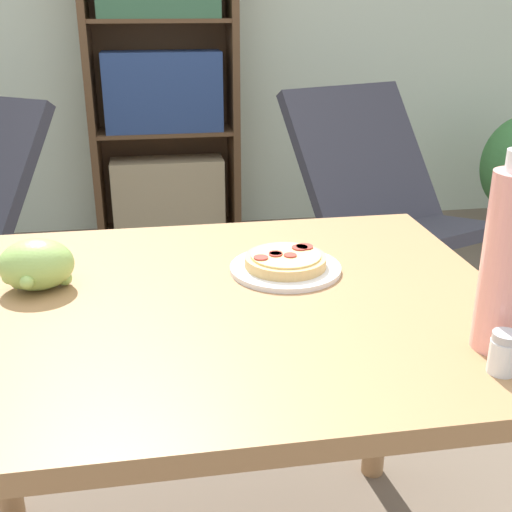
% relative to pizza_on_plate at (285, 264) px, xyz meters
% --- Properties ---
extents(dining_table, '(1.07, 0.81, 0.72)m').
position_rel_pizza_on_plate_xyz_m(dining_table, '(-0.17, -0.10, -0.12)').
color(dining_table, '#A37549').
rests_on(dining_table, ground_plane).
extents(pizza_on_plate, '(0.21, 0.21, 0.04)m').
position_rel_pizza_on_plate_xyz_m(pizza_on_plate, '(0.00, 0.00, 0.00)').
color(pizza_on_plate, white).
rests_on(pizza_on_plate, dining_table).
extents(grape_bunch, '(0.13, 0.11, 0.09)m').
position_rel_pizza_on_plate_xyz_m(grape_bunch, '(-0.46, -0.01, 0.03)').
color(grape_bunch, '#93BC5B').
rests_on(grape_bunch, dining_table).
extents(drink_bottle, '(0.08, 0.08, 0.30)m').
position_rel_pizza_on_plate_xyz_m(drink_bottle, '(0.25, -0.34, 0.13)').
color(drink_bottle, pink).
rests_on(drink_bottle, dining_table).
extents(salt_shaker, '(0.04, 0.04, 0.06)m').
position_rel_pizza_on_plate_xyz_m(salt_shaker, '(0.22, -0.40, 0.02)').
color(salt_shaker, white).
rests_on(salt_shaker, dining_table).
extents(lounge_chair_far, '(0.80, 0.92, 0.88)m').
position_rel_pizza_on_plate_xyz_m(lounge_chair_far, '(0.67, 1.23, -0.45)').
color(lounge_chair_far, black).
rests_on(lounge_chair_far, ground_plane).
extents(bookshelf, '(0.76, 0.30, 1.69)m').
position_rel_pizza_on_plate_xyz_m(bookshelf, '(-0.16, 2.29, 0.06)').
color(bookshelf, brown).
rests_on(bookshelf, ground_plane).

